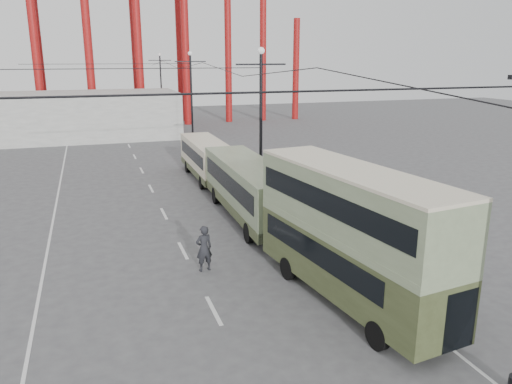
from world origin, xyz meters
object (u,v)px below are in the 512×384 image
object	(u,v)px
single_decker_green	(249,187)
single_decker_cream	(207,158)
pedestrian	(204,248)
double_decker_bus	(351,229)

from	to	relation	value
single_decker_green	single_decker_cream	world-z (taller)	single_decker_green
single_decker_cream	single_decker_green	bearing A→B (deg)	-88.99
pedestrian	single_decker_green	bearing A→B (deg)	-133.32
single_decker_cream	double_decker_bus	bearing A→B (deg)	-88.11
single_decker_green	single_decker_cream	distance (m)	9.90
double_decker_bus	single_decker_green	bearing A→B (deg)	84.92
double_decker_bus	single_decker_cream	world-z (taller)	double_decker_bus
double_decker_bus	single_decker_cream	size ratio (longest dim) A/B	1.06
single_decker_green	pedestrian	distance (m)	7.44
single_decker_green	pedestrian	world-z (taller)	single_decker_green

